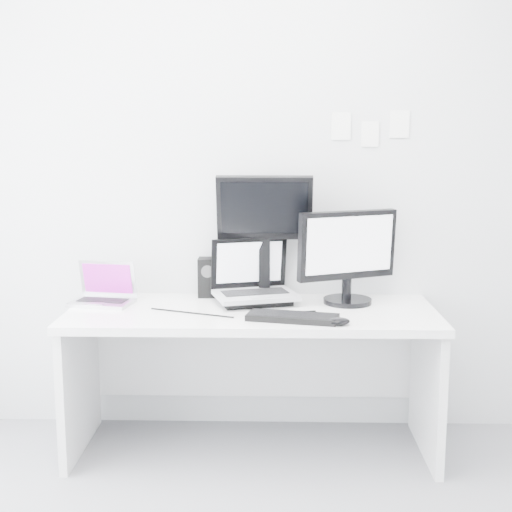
% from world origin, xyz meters
% --- Properties ---
extents(back_wall, '(3.60, 0.00, 3.60)m').
position_xyz_m(back_wall, '(0.00, 1.60, 1.35)').
color(back_wall, silver).
rests_on(back_wall, ground).
extents(desk, '(1.80, 0.70, 0.73)m').
position_xyz_m(desk, '(0.00, 1.25, 0.36)').
color(desk, white).
rests_on(desk, ground).
extents(macbook, '(0.33, 0.27, 0.22)m').
position_xyz_m(macbook, '(-0.76, 1.34, 0.84)').
color(macbook, '#ADADB1').
rests_on(macbook, desk).
extents(speaker, '(0.13, 0.13, 0.21)m').
position_xyz_m(speaker, '(-0.24, 1.53, 0.83)').
color(speaker, black).
rests_on(speaker, desk).
extents(dell_laptop, '(0.47, 0.41, 0.33)m').
position_xyz_m(dell_laptop, '(0.01, 1.37, 0.90)').
color(dell_laptop, '#ACAEB4').
rests_on(dell_laptop, desk).
extents(rear_monitor, '(0.49, 0.18, 0.66)m').
position_xyz_m(rear_monitor, '(0.06, 1.48, 1.06)').
color(rear_monitor, black).
rests_on(rear_monitor, desk).
extents(samsung_monitor, '(0.59, 0.44, 0.49)m').
position_xyz_m(samsung_monitor, '(0.48, 1.40, 0.97)').
color(samsung_monitor, black).
rests_on(samsung_monitor, desk).
extents(keyboard, '(0.44, 0.23, 0.03)m').
position_xyz_m(keyboard, '(0.19, 1.05, 0.74)').
color(keyboard, black).
rests_on(keyboard, desk).
extents(mouse, '(0.12, 0.09, 0.03)m').
position_xyz_m(mouse, '(0.40, 0.97, 0.75)').
color(mouse, black).
rests_on(mouse, desk).
extents(wall_note_0, '(0.10, 0.00, 0.14)m').
position_xyz_m(wall_note_0, '(0.45, 1.59, 1.62)').
color(wall_note_0, white).
rests_on(wall_note_0, back_wall).
extents(wall_note_1, '(0.09, 0.00, 0.13)m').
position_xyz_m(wall_note_1, '(0.60, 1.59, 1.58)').
color(wall_note_1, white).
rests_on(wall_note_1, back_wall).
extents(wall_note_2, '(0.10, 0.00, 0.14)m').
position_xyz_m(wall_note_2, '(0.75, 1.59, 1.63)').
color(wall_note_2, white).
rests_on(wall_note_2, back_wall).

